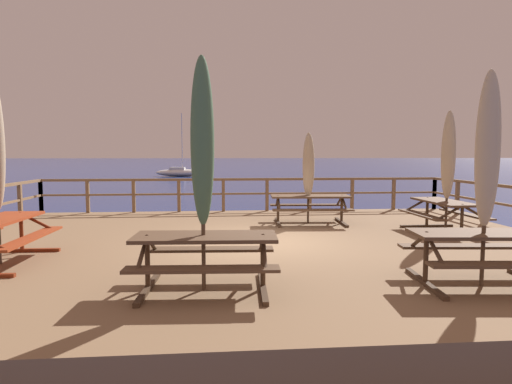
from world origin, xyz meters
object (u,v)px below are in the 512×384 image
(picnic_table_mid_left, at_px, (483,246))
(patio_umbrella_short_front, at_px, (448,156))
(patio_umbrella_tall_back_right, at_px, (202,143))
(sailboat_distant, at_px, (180,172))
(patio_umbrella_tall_mid_right, at_px, (309,166))
(patio_umbrella_short_back, at_px, (488,150))
(picnic_table_mid_right, at_px, (310,203))
(picnic_table_mid_centre, at_px, (443,209))
(picnic_table_back_left, at_px, (205,250))

(picnic_table_mid_left, relative_size, patio_umbrella_short_front, 0.73)
(patio_umbrella_tall_back_right, xyz_separation_m, sailboat_distant, (-4.67, 47.14, -2.33))
(patio_umbrella_tall_mid_right, distance_m, patio_umbrella_short_back, 5.88)
(picnic_table_mid_right, distance_m, sailboat_distant, 42.33)
(picnic_table_mid_right, xyz_separation_m, patio_umbrella_short_front, (2.93, -1.66, 1.27))
(patio_umbrella_short_front, relative_size, patio_umbrella_tall_back_right, 0.91)
(picnic_table_mid_centre, height_order, patio_umbrella_tall_mid_right, patio_umbrella_tall_mid_right)
(picnic_table_back_left, distance_m, patio_umbrella_tall_back_right, 1.46)
(patio_umbrella_tall_mid_right, bearing_deg, picnic_table_back_left, -115.01)
(picnic_table_mid_centre, bearing_deg, patio_umbrella_tall_mid_right, 150.23)
(picnic_table_back_left, xyz_separation_m, patio_umbrella_tall_mid_right, (2.59, 5.55, 1.00))
(picnic_table_mid_centre, relative_size, sailboat_distant, 0.25)
(patio_umbrella_short_front, height_order, patio_umbrella_short_back, patio_umbrella_short_back)
(picnic_table_mid_centre, xyz_separation_m, picnic_table_back_left, (-5.52, -3.88, 0.00))
(picnic_table_mid_centre, xyz_separation_m, patio_umbrella_tall_mid_right, (-2.93, 1.67, 1.00))
(picnic_table_back_left, bearing_deg, picnic_table_mid_centre, 35.12)
(picnic_table_mid_centre, height_order, patio_umbrella_tall_back_right, patio_umbrella_tall_back_right)
(patio_umbrella_tall_back_right, distance_m, patio_umbrella_tall_mid_right, 6.14)
(picnic_table_mid_right, height_order, sailboat_distant, sailboat_distant)
(picnic_table_back_left, xyz_separation_m, picnic_table_mid_left, (3.93, -0.12, 0.00))
(picnic_table_mid_left, bearing_deg, picnic_table_back_left, 178.26)
(picnic_table_mid_left, xyz_separation_m, patio_umbrella_tall_back_right, (-3.96, 0.14, 1.46))
(picnic_table_mid_centre, bearing_deg, picnic_table_mid_right, 151.14)
(patio_umbrella_short_back, bearing_deg, patio_umbrella_tall_back_right, 177.36)
(picnic_table_mid_centre, relative_size, patio_umbrella_short_front, 0.66)
(picnic_table_mid_right, height_order, patio_umbrella_tall_mid_right, patio_umbrella_tall_mid_right)
(picnic_table_mid_centre, xyz_separation_m, picnic_table_mid_left, (-1.58, -4.00, 0.00))
(picnic_table_mid_centre, xyz_separation_m, picnic_table_mid_right, (-2.89, 1.59, 0.01))
(patio_umbrella_tall_mid_right, bearing_deg, picnic_table_mid_right, -67.17)
(picnic_table_mid_centre, relative_size, picnic_table_mid_right, 0.88)
(picnic_table_mid_left, distance_m, patio_umbrella_tall_mid_right, 5.91)
(picnic_table_mid_centre, distance_m, sailboat_distant, 44.47)
(patio_umbrella_short_front, height_order, sailboat_distant, sailboat_distant)
(patio_umbrella_short_front, xyz_separation_m, sailboat_distant, (-10.25, 43.34, -2.15))
(picnic_table_mid_centre, distance_m, picnic_table_back_left, 6.74)
(picnic_table_mid_left, xyz_separation_m, patio_umbrella_short_front, (1.62, 3.93, 1.28))
(picnic_table_mid_centre, distance_m, patio_umbrella_short_front, 1.28)
(sailboat_distant, bearing_deg, patio_umbrella_short_back, -79.70)
(picnic_table_mid_right, bearing_deg, picnic_table_mid_centre, -28.86)
(patio_umbrella_tall_mid_right, height_order, patio_umbrella_short_back, patio_umbrella_short_back)
(picnic_table_mid_left, relative_size, patio_umbrella_short_back, 0.69)
(patio_umbrella_tall_back_right, height_order, patio_umbrella_tall_mid_right, patio_umbrella_tall_back_right)
(patio_umbrella_short_back, bearing_deg, picnic_table_mid_centre, 68.22)
(picnic_table_mid_right, relative_size, patio_umbrella_tall_back_right, 0.68)
(picnic_table_mid_left, height_order, patio_umbrella_short_back, patio_umbrella_short_back)
(picnic_table_mid_right, xyz_separation_m, sailboat_distant, (-7.33, 41.68, -0.88))
(picnic_table_mid_centre, bearing_deg, patio_umbrella_tall_back_right, -145.14)
(patio_umbrella_short_back, height_order, sailboat_distant, sailboat_distant)
(picnic_table_mid_right, xyz_separation_m, patio_umbrella_short_back, (1.28, -5.64, 1.36))
(picnic_table_mid_centre, bearing_deg, patio_umbrella_short_back, -111.78)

